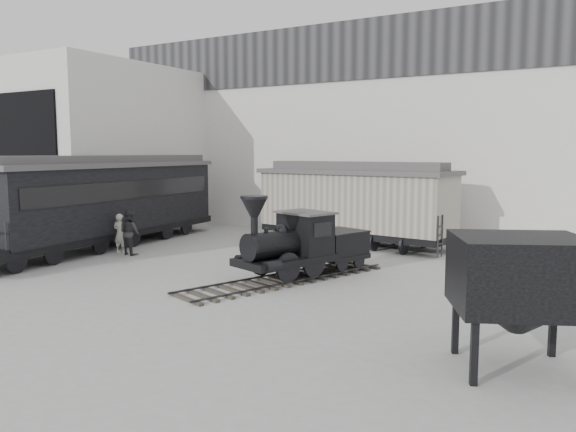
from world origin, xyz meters
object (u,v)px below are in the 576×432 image
Objects in this scene: boxcar at (354,201)px; passenger_coach at (105,201)px; visitor_a at (120,233)px; visitor_b at (130,233)px; coal_hopper at (519,284)px; locomotive at (299,248)px.

boxcar is 0.67× the size of passenger_coach.
visitor_a is 0.65m from visitor_b.
passenger_coach is 8.57× the size of visitor_a.
boxcar is at bearing 100.40° from coal_hopper.
coal_hopper is at bearing -13.89° from locomotive.
passenger_coach is 7.73× the size of visitor_b.
passenger_coach reaches higher than locomotive.
boxcar reaches higher than visitor_b.
passenger_coach reaches higher than coal_hopper.
coal_hopper is (8.92, -12.68, -0.29)m from boxcar.
boxcar is 3.18× the size of coal_hopper.
visitor_b is at bearing -25.46° from passenger_coach.
locomotive is 10.96m from passenger_coach.
boxcar is 10.26m from visitor_b.
locomotive is 4.82× the size of visitor_a.
locomotive is 2.67× the size of coal_hopper.
passenger_coach is 2.87m from visitor_b.
visitor_b reaches higher than visitor_a.
passenger_coach reaches higher than visitor_b.
visitor_a is 0.90× the size of visitor_b.
visitor_b is at bearing -127.21° from boxcar.
locomotive is at bearing -11.77° from passenger_coach.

